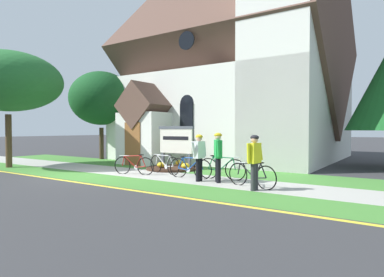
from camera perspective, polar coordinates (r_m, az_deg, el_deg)
The scene contains 18 objects.
ground at distance 15.86m, azimuth -7.00°, elevation -4.78°, with size 140.00×140.00×0.00m, color #333335.
sidewalk_slab at distance 13.40m, azimuth -9.57°, elevation -5.94°, with size 32.00×2.04×0.01m, color #A8A59E.
grass_verge at distance 12.15m, azimuth -15.60°, elevation -6.77°, with size 32.00×1.63×0.01m, color #427F33.
church_lawn at distance 15.11m, azimuth -3.62°, elevation -5.07°, with size 24.00×2.49×0.01m, color #427F33.
curb_paint_stripe at distance 11.55m, azimuth -19.29°, elevation -7.24°, with size 28.00×0.16×0.01m, color yellow.
church_building at distance 20.37m, azimuth 8.17°, elevation 10.48°, with size 12.13×12.62×13.56m.
church_sign at distance 14.53m, azimuth -2.83°, elevation -0.48°, with size 1.85×0.14×1.90m.
flower_bed at distance 14.42m, azimuth -3.35°, elevation -5.11°, with size 2.31×2.31×0.34m.
bicycle_red at distance 12.94m, azimuth -10.09°, elevation -4.60°, with size 1.65×0.50×0.82m.
bicycle_white at distance 10.13m, azimuth 10.39°, elevation -6.29°, with size 1.74×0.44×0.82m.
bicycle_yellow at distance 11.55m, azimuth 5.15°, elevation -5.22°, with size 1.75×0.28×0.87m.
bicycle_orange at distance 13.01m, azimuth -4.83°, elevation -4.51°, with size 1.77×0.41×0.81m.
bicycle_black at distance 11.78m, azimuth -0.35°, elevation -5.15°, with size 1.72×0.19×0.80m.
cyclist_in_blue_jersey at distance 11.02m, azimuth 1.25°, elevation -2.77°, with size 0.26×0.74×1.59m.
cyclist_in_green_jersey at distance 9.54m, azimuth 10.85°, elevation -3.44°, with size 0.28×0.71×1.60m.
cyclist_in_orange_jersey at distance 10.80m, azimuth 4.57°, elevation -2.65°, with size 0.45×0.63×1.65m.
yard_deciduous_tree at distance 20.08m, azimuth -15.56°, elevation 6.74°, with size 3.67×3.67×5.15m.
verge_sapling at distance 17.43m, azimuth -29.47°, elevation 8.64°, with size 4.85×4.85×5.34m.
Camera 1 is at (10.35, -7.90, 1.77)m, focal length 30.57 mm.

